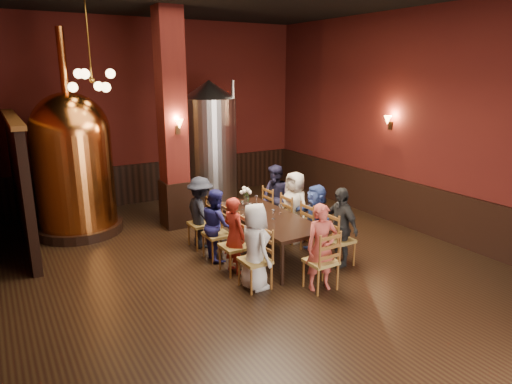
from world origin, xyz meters
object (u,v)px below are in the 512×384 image
person_1 (234,235)px  steel_vessel (210,145)px  person_2 (217,224)px  rose_vase (246,193)px  dining_table (267,219)px  copper_kettle (73,162)px  person_0 (255,246)px

person_1 → steel_vessel: (1.34, 3.73, 0.88)m
person_2 → steel_vessel: steel_vessel is taller
person_1 → rose_vase: (0.84, 1.07, 0.35)m
dining_table → person_1: 0.91m
person_1 → copper_kettle: size_ratio=0.32×
person_2 → rose_vase: person_2 is taller
copper_kettle → steel_vessel: copper_kettle is taller
dining_table → person_2: person_2 is taller
person_2 → rose_vase: bearing=-54.2°
person_0 → person_1: bearing=1.4°
rose_vase → dining_table: bearing=-89.4°
dining_table → steel_vessel: bearing=81.3°
dining_table → person_0: 1.31m
person_1 → steel_vessel: size_ratio=0.43×
dining_table → copper_kettle: 4.15m
copper_kettle → rose_vase: bearing=-40.2°
person_1 → steel_vessel: steel_vessel is taller
person_0 → dining_table: bearing=-38.9°
rose_vase → person_0: bearing=-115.6°
person_2 → copper_kettle: bearing=44.3°
steel_vessel → person_2: bearing=-113.6°
dining_table → steel_vessel: (0.49, 3.40, 0.84)m
dining_table → rose_vase: 0.80m
person_1 → dining_table: bearing=-79.3°
copper_kettle → rose_vase: size_ratio=10.60×
person_1 → person_2: (-0.01, 0.66, -0.01)m
person_2 → rose_vase: size_ratio=3.34×
person_2 → copper_kettle: size_ratio=0.32×
person_1 → copper_kettle: (-1.88, 3.36, 0.84)m
steel_vessel → copper_kettle: bearing=-173.5°
person_1 → steel_vessel: bearing=-30.7°
steel_vessel → dining_table: bearing=-98.2°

